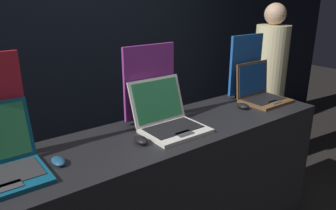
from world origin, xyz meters
name	(u,v)px	position (x,y,z in m)	size (l,w,h in m)	color
wall_back	(69,36)	(0.00, 1.71, 1.40)	(8.00, 0.05, 2.80)	black
display_counter	(168,203)	(0.00, 0.28, 0.50)	(2.17, 0.56, 1.00)	black
laptop_front	(0,161)	(-0.87, 0.31, 1.07)	(0.34, 0.35, 0.29)	#0F5170
mouse_front	(58,161)	(-0.65, 0.26, 1.01)	(0.06, 0.10, 0.03)	navy
laptop_middle	(168,118)	(0.01, 0.29, 1.06)	(0.35, 0.36, 0.27)	silver
mouse_middle	(141,140)	(-0.22, 0.22, 1.02)	(0.06, 0.11, 0.04)	black
promo_stand_middle	(149,85)	(0.01, 0.48, 1.22)	(0.35, 0.07, 0.47)	black
laptop_back	(260,92)	(0.87, 0.31, 1.06)	(0.33, 0.28, 0.27)	brown
mouse_back	(243,106)	(0.63, 0.27, 1.02)	(0.07, 0.09, 0.04)	black
promo_stand_back	(246,67)	(0.87, 0.47, 1.22)	(0.33, 0.07, 0.46)	black
person_bystander	(268,87)	(1.62, 0.78, 0.87)	(0.32, 0.32, 1.67)	#282833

